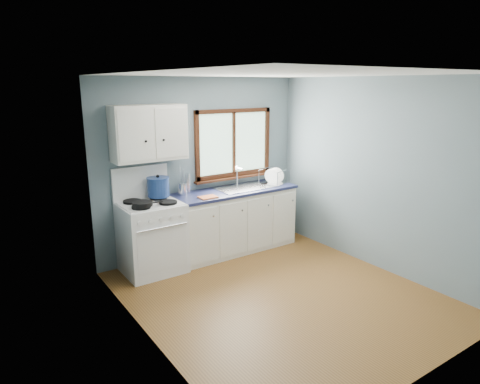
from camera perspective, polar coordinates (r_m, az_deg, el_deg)
floor at (r=5.18m, az=5.33°, el=-13.58°), size 3.20×3.60×0.02m
ceiling at (r=4.59m, az=6.07°, el=15.50°), size 3.20×3.60×0.02m
wall_back at (r=6.19m, az=-5.16°, el=3.44°), size 3.20×0.02×2.50m
wall_front at (r=3.60m, az=24.59°, el=-5.77°), size 3.20×0.02×2.50m
wall_left at (r=3.92m, az=-12.68°, el=-3.20°), size 0.02×3.60×2.50m
wall_right at (r=5.87m, az=17.81°, el=2.23°), size 0.02×3.60×2.50m
gas_range at (r=5.69m, az=-11.70°, el=-5.67°), size 0.76×0.69×1.36m
base_cabinets at (r=6.32m, az=-0.76°, el=-4.16°), size 1.85×0.60×0.88m
countertop at (r=6.18m, az=-0.76°, el=0.15°), size 1.89×0.64×0.04m
sink at (r=6.29m, az=0.60°, el=0.02°), size 0.84×0.46×0.44m
window at (r=6.39m, az=-0.84°, el=5.89°), size 1.36×0.10×1.03m
upper_cabinets at (r=5.58m, az=-12.04°, el=7.72°), size 0.95×0.35×0.70m
skillet at (r=5.34m, az=-12.85°, el=-1.53°), size 0.39×0.29×0.05m
stockpot at (r=5.72m, az=-10.85°, el=0.70°), size 0.35×0.35×0.29m
utensil_crock at (r=5.92m, az=-7.68°, el=0.44°), size 0.16×0.16×0.41m
thermos at (r=5.99m, az=-6.95°, el=1.16°), size 0.08×0.08×0.28m
soap_bottle at (r=6.04m, az=-6.94°, el=1.26°), size 0.11×0.11×0.28m
dish_towel at (r=5.74m, az=-4.30°, el=-0.70°), size 0.24×0.18×0.02m
dish_rack at (r=6.59m, az=4.65°, el=1.72°), size 0.55×0.49×0.23m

